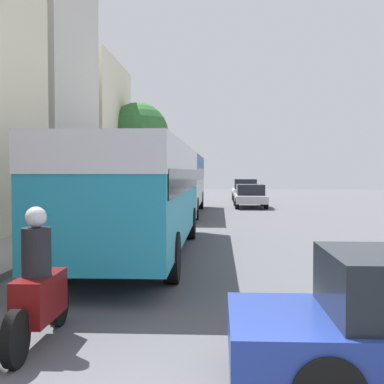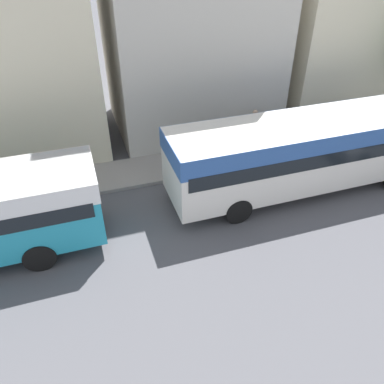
{
  "view_description": "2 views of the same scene",
  "coord_description": "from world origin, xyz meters",
  "px_view_note": "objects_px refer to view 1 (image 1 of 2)",
  "views": [
    {
      "loc": [
        0.26,
        -3.52,
        2.16
      ],
      "look_at": [
        -0.96,
        20.14,
        1.23
      ],
      "focal_mm": 50.0,
      "sensor_mm": 36.0,
      "label": 1
    },
    {
      "loc": [
        8.52,
        15.25,
        8.82
      ],
      "look_at": [
        -0.24,
        18.16,
        2.13
      ],
      "focal_mm": 35.0,
      "sensor_mm": 36.0,
      "label": 2
    }
  ],
  "objects_px": {
    "car_far_curb": "(250,195)",
    "pedestrian_walking_away": "(102,193)",
    "bus_following": "(175,176)",
    "bus_lead": "(140,184)",
    "pedestrian_near_curb": "(137,192)",
    "car_crossing": "(245,190)",
    "motorcycle_behind_lead": "(39,290)"
  },
  "relations": [
    {
      "from": "bus_following",
      "to": "motorcycle_behind_lead",
      "type": "relative_size",
      "value": 4.97
    },
    {
      "from": "pedestrian_near_curb",
      "to": "pedestrian_walking_away",
      "type": "relative_size",
      "value": 0.9
    },
    {
      "from": "car_far_curb",
      "to": "pedestrian_walking_away",
      "type": "height_order",
      "value": "pedestrian_walking_away"
    },
    {
      "from": "car_far_curb",
      "to": "pedestrian_near_curb",
      "type": "distance_m",
      "value": 6.72
    },
    {
      "from": "pedestrian_near_curb",
      "to": "pedestrian_walking_away",
      "type": "xyz_separation_m",
      "value": [
        -1.12,
        -3.96,
        0.08
      ]
    },
    {
      "from": "pedestrian_near_curb",
      "to": "pedestrian_walking_away",
      "type": "bearing_deg",
      "value": -105.77
    },
    {
      "from": "bus_lead",
      "to": "car_far_curb",
      "type": "height_order",
      "value": "bus_lead"
    },
    {
      "from": "bus_lead",
      "to": "pedestrian_near_curb",
      "type": "height_order",
      "value": "bus_lead"
    },
    {
      "from": "pedestrian_near_curb",
      "to": "bus_lead",
      "type": "bearing_deg",
      "value": -80.78
    },
    {
      "from": "car_crossing",
      "to": "car_far_curb",
      "type": "distance_m",
      "value": 6.99
    },
    {
      "from": "motorcycle_behind_lead",
      "to": "pedestrian_walking_away",
      "type": "xyz_separation_m",
      "value": [
        -3.65,
        20.05,
        0.37
      ]
    },
    {
      "from": "pedestrian_near_curb",
      "to": "motorcycle_behind_lead",
      "type": "bearing_deg",
      "value": -83.99
    },
    {
      "from": "pedestrian_walking_away",
      "to": "car_crossing",
      "type": "bearing_deg",
      "value": 57.84
    },
    {
      "from": "car_far_curb",
      "to": "pedestrian_near_curb",
      "type": "xyz_separation_m",
      "value": [
        -6.58,
        -1.35,
        0.24
      ]
    },
    {
      "from": "motorcycle_behind_lead",
      "to": "car_far_curb",
      "type": "distance_m",
      "value": 25.68
    },
    {
      "from": "car_far_curb",
      "to": "car_crossing",
      "type": "bearing_deg",
      "value": -90.26
    },
    {
      "from": "pedestrian_near_curb",
      "to": "car_crossing",
      "type": "bearing_deg",
      "value": 51.58
    },
    {
      "from": "motorcycle_behind_lead",
      "to": "pedestrian_near_curb",
      "type": "bearing_deg",
      "value": 96.01
    },
    {
      "from": "bus_lead",
      "to": "bus_following",
      "type": "distance_m",
      "value": 13.5
    },
    {
      "from": "bus_following",
      "to": "car_crossing",
      "type": "height_order",
      "value": "bus_following"
    },
    {
      "from": "bus_lead",
      "to": "car_far_curb",
      "type": "xyz_separation_m",
      "value": [
        3.84,
        18.28,
        -1.11
      ]
    },
    {
      "from": "bus_following",
      "to": "car_crossing",
      "type": "xyz_separation_m",
      "value": [
        4.1,
        11.77,
        -1.1
      ]
    },
    {
      "from": "pedestrian_walking_away",
      "to": "bus_lead",
      "type": "bearing_deg",
      "value": -73.39
    },
    {
      "from": "bus_following",
      "to": "bus_lead",
      "type": "bearing_deg",
      "value": -88.99
    },
    {
      "from": "bus_lead",
      "to": "car_crossing",
      "type": "bearing_deg",
      "value": 81.3
    },
    {
      "from": "bus_following",
      "to": "pedestrian_near_curb",
      "type": "xyz_separation_m",
      "value": [
        -2.51,
        3.43,
        -0.95
      ]
    },
    {
      "from": "motorcycle_behind_lead",
      "to": "car_crossing",
      "type": "height_order",
      "value": "motorcycle_behind_lead"
    },
    {
      "from": "bus_following",
      "to": "pedestrian_near_curb",
      "type": "relative_size",
      "value": 6.94
    },
    {
      "from": "car_far_curb",
      "to": "pedestrian_near_curb",
      "type": "height_order",
      "value": "pedestrian_near_curb"
    },
    {
      "from": "car_far_curb",
      "to": "motorcycle_behind_lead",
      "type": "bearing_deg",
      "value": 80.92
    },
    {
      "from": "pedestrian_walking_away",
      "to": "car_far_curb",
      "type": "bearing_deg",
      "value": 34.59
    },
    {
      "from": "bus_following",
      "to": "pedestrian_walking_away",
      "type": "distance_m",
      "value": 3.77
    }
  ]
}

